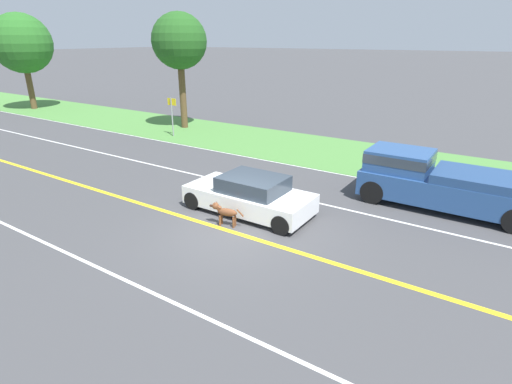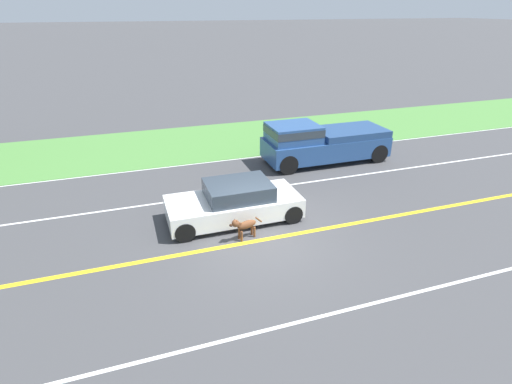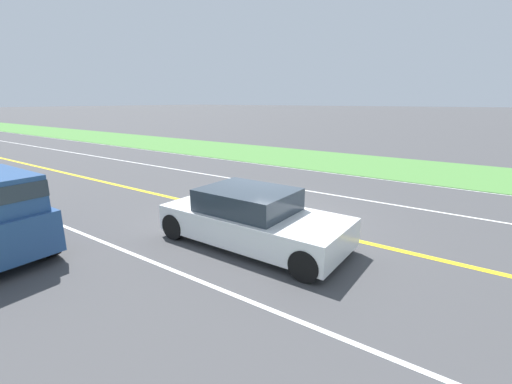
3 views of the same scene
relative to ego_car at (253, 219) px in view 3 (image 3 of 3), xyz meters
name	(u,v)px [view 3 (image 3 of 3)]	position (x,y,z in m)	size (l,w,h in m)	color
ground_plane	(271,221)	(-1.53, -0.46, -0.60)	(400.00, 400.00, 0.00)	#424244
centre_divider_line	(271,221)	(-1.53, -0.46, -0.60)	(0.18, 160.00, 0.01)	yellow
lane_edge_line_left	(358,176)	(-8.53, -0.46, -0.60)	(0.14, 160.00, 0.01)	white
lane_dash_same_dir	(174,271)	(1.97, -0.46, -0.60)	(0.10, 160.00, 0.01)	white
lane_dash_oncoming	(324,193)	(-5.03, -0.46, -0.60)	(0.10, 160.00, 0.01)	white
grass_verge_left	(378,166)	(-11.53, -0.46, -0.59)	(6.00, 160.00, 0.03)	#4C843D
ego_car	(253,219)	(0.00, 0.00, 0.00)	(1.90, 4.28, 1.28)	white
dog	(284,210)	(-1.29, 0.08, -0.13)	(0.42, 1.12, 0.76)	brown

